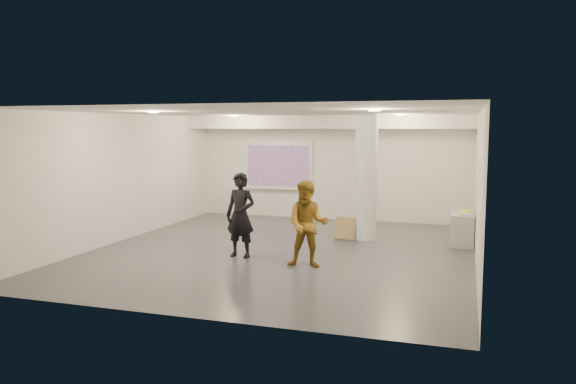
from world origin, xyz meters
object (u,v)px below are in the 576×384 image
(woman, at_px, (240,215))
(man, at_px, (308,224))
(column, at_px, (366,177))
(credenza, at_px, (462,228))
(projection_screen, at_px, (278,166))

(woman, xyz_separation_m, man, (1.56, -0.40, -0.04))
(man, bearing_deg, column, 70.17)
(column, distance_m, credenza, 2.50)
(column, xyz_separation_m, man, (-0.59, -3.00, -0.66))
(column, bearing_deg, woman, -129.61)
(projection_screen, relative_size, woman, 1.20)
(projection_screen, bearing_deg, man, -66.06)
(credenza, bearing_deg, man, -131.43)
(column, xyz_separation_m, woman, (-2.15, -2.60, -0.62))
(woman, bearing_deg, man, -8.43)
(projection_screen, xyz_separation_m, man, (2.51, -5.65, -0.69))
(projection_screen, height_order, woman, projection_screen)
(projection_screen, distance_m, man, 6.22)
(column, height_order, projection_screen, column)
(column, bearing_deg, credenza, 4.93)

